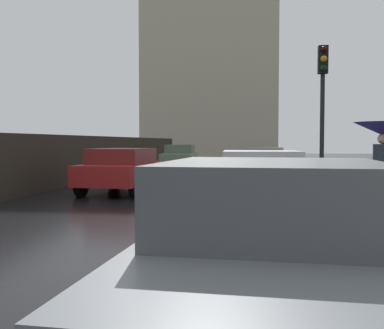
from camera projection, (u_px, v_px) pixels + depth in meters
name	position (u px, v px, depth m)	size (l,w,h in m)	color
ground	(88.00, 245.00, 7.39)	(120.00, 120.00, 0.00)	black
car_white_near_kerb	(261.00, 183.00, 10.11)	(2.06, 4.00, 1.41)	silver
car_green_mid_road	(179.00, 157.00, 27.49)	(2.00, 4.18, 1.43)	slate
car_grey_far_ahead	(273.00, 253.00, 3.66)	(2.09, 4.17, 1.45)	slate
car_silver_behind_camera	(264.00, 164.00, 18.68)	(1.99, 4.62, 1.37)	#B2B5BA
car_red_far_lane	(123.00, 169.00, 14.95)	(2.15, 4.03, 1.39)	maroon
pedestrian_with_umbrella_far	(383.00, 138.00, 9.81)	(1.18, 1.18, 1.87)	black
traffic_light	(323.00, 91.00, 12.98)	(0.26, 0.39, 4.07)	black
distant_tower	(211.00, 6.00, 52.11)	(14.57, 6.81, 32.81)	#B2A88E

